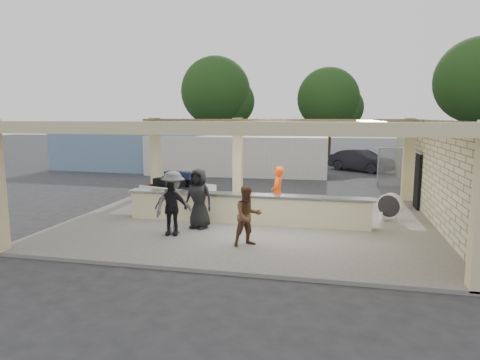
% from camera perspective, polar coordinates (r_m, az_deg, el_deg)
% --- Properties ---
extents(ground, '(120.00, 120.00, 0.00)m').
position_cam_1_polar(ground, '(14.82, 1.21, -5.63)').
color(ground, '#262629').
rests_on(ground, ground).
extents(pavilion, '(12.01, 10.00, 3.55)m').
position_cam_1_polar(pavilion, '(15.15, 2.52, -0.12)').
color(pavilion, '#5F5C58').
rests_on(pavilion, ground).
extents(baggage_counter, '(8.20, 0.58, 0.98)m').
position_cam_1_polar(baggage_counter, '(14.21, 0.82, -3.82)').
color(baggage_counter, beige).
rests_on(baggage_counter, pavilion).
extents(luggage_cart, '(2.84, 2.22, 1.45)m').
position_cam_1_polar(luggage_cart, '(16.39, -8.50, -1.21)').
color(luggage_cart, white).
rests_on(luggage_cart, pavilion).
extents(drum_fan, '(0.87, 0.63, 0.93)m').
position_cam_1_polar(drum_fan, '(15.43, 19.39, -3.27)').
color(drum_fan, white).
rests_on(drum_fan, pavilion).
extents(baggage_handler, '(0.41, 0.69, 1.82)m').
position_cam_1_polar(baggage_handler, '(14.74, 5.03, -1.71)').
color(baggage_handler, '#FF4C0D').
rests_on(baggage_handler, pavilion).
extents(passenger_a, '(0.86, 0.75, 1.66)m').
position_cam_1_polar(passenger_a, '(11.70, 1.04, -4.80)').
color(passenger_a, brown).
rests_on(passenger_a, pavilion).
extents(passenger_b, '(1.00, 0.50, 1.62)m').
position_cam_1_polar(passenger_b, '(12.89, -9.19, -3.73)').
color(passenger_b, black).
rests_on(passenger_b, pavilion).
extents(passenger_c, '(1.04, 1.27, 1.91)m').
position_cam_1_polar(passenger_c, '(12.98, -8.88, -2.99)').
color(passenger_c, '#4F4F54').
rests_on(passenger_c, pavilion).
extents(passenger_d, '(0.98, 0.53, 1.90)m').
position_cam_1_polar(passenger_d, '(13.55, -5.52, -2.46)').
color(passenger_d, black).
rests_on(passenger_d, pavilion).
extents(car_white_a, '(5.53, 4.05, 1.43)m').
position_cam_1_polar(car_white_a, '(27.13, 25.99, 1.50)').
color(car_white_a, silver).
rests_on(car_white_a, ground).
extents(car_white_b, '(4.91, 3.02, 1.45)m').
position_cam_1_polar(car_white_b, '(28.05, 29.18, 1.51)').
color(car_white_b, silver).
rests_on(car_white_b, ground).
extents(car_dark, '(4.37, 3.74, 1.43)m').
position_cam_1_polar(car_dark, '(29.33, 15.84, 2.51)').
color(car_dark, black).
rests_on(car_dark, ground).
extents(container_white, '(11.15, 2.64, 2.40)m').
position_cam_1_polar(container_white, '(26.27, -0.63, 3.23)').
color(container_white, silver).
rests_on(container_white, ground).
extents(container_blue, '(10.61, 2.92, 2.74)m').
position_cam_1_polar(container_blue, '(29.49, -14.72, 3.86)').
color(container_blue, '#6886A7').
rests_on(container_blue, ground).
extents(tree_left, '(6.60, 6.30, 9.00)m').
position_cam_1_polar(tree_left, '(39.72, -2.74, 11.35)').
color(tree_left, '#382619').
rests_on(tree_left, ground).
extents(tree_mid, '(6.00, 5.60, 8.00)m').
position_cam_1_polar(tree_mid, '(40.27, 12.14, 10.24)').
color(tree_mid, '#382619').
rests_on(tree_mid, ground).
extents(adjacent_building, '(6.00, 8.00, 3.20)m').
position_cam_1_polar(adjacent_building, '(25.06, 28.08, 2.89)').
color(adjacent_building, '#B5AE90').
rests_on(adjacent_building, ground).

